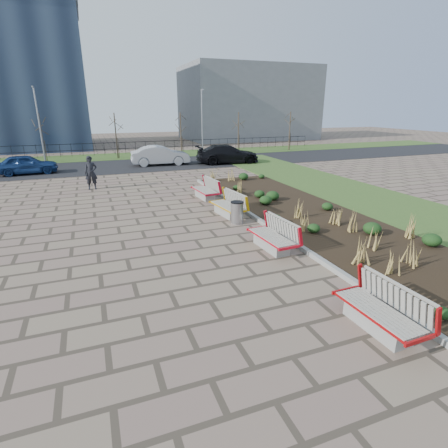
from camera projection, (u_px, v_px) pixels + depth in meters
name	position (u px, v px, depth m)	size (l,w,h in m)	color
ground	(210.00, 301.00, 8.67)	(120.00, 120.00, 0.00)	#746350
planting_bed	(310.00, 216.00, 15.18)	(4.50, 18.00, 0.10)	black
planting_curb	(262.00, 222.00, 14.39)	(0.16, 18.00, 0.15)	gray
grass_verge_near	(394.00, 206.00, 16.79)	(5.00, 38.00, 0.04)	#33511E
grass_verge_far	(117.00, 156.00, 33.45)	(80.00, 5.00, 0.04)	#33511E
road	(123.00, 166.00, 28.15)	(80.00, 7.00, 0.02)	black
bench_a	(379.00, 309.00, 7.44)	(0.90, 2.10, 1.00)	#A40A0D
bench_b	(272.00, 235.00, 11.69)	(0.90, 2.10, 1.00)	red
bench_c	(227.00, 204.00, 15.33)	(0.90, 2.10, 1.00)	#D2950B
bench_d	(205.00, 189.00, 18.20)	(0.90, 2.10, 1.00)	red
litter_bin	(237.00, 213.00, 14.30)	(0.52, 0.52, 0.90)	#B2B2B7
pedestrian	(91.00, 173.00, 20.06)	(0.70, 0.46, 1.92)	black
car_blue	(26.00, 164.00, 24.58)	(1.62, 4.03, 1.37)	navy
car_silver	(160.00, 155.00, 28.40)	(1.63, 4.69, 1.54)	#A0A2A7
car_black	(228.00, 154.00, 29.27)	(2.13, 5.25, 1.52)	black
tree_b	(42.00, 138.00, 29.46)	(1.40, 1.40, 4.00)	#4C3D2D
tree_c	(116.00, 136.00, 31.48)	(1.40, 1.40, 4.00)	#4C3D2D
tree_d	(181.00, 134.00, 33.50)	(1.40, 1.40, 4.00)	#4C3D2D
tree_e	(238.00, 133.00, 35.52)	(1.40, 1.40, 4.00)	#4C3D2D
tree_f	(290.00, 131.00, 37.54)	(1.40, 1.40, 4.00)	#4C3D2D
lamp_west	(40.00, 126.00, 28.70)	(0.24, 0.60, 6.00)	gray
lamp_east	(202.00, 123.00, 33.41)	(0.24, 0.60, 6.00)	gray
railing_fence	(115.00, 148.00, 34.58)	(44.00, 0.10, 1.20)	black
building_grey	(247.00, 103.00, 50.98)	(18.00, 12.00, 10.00)	slate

